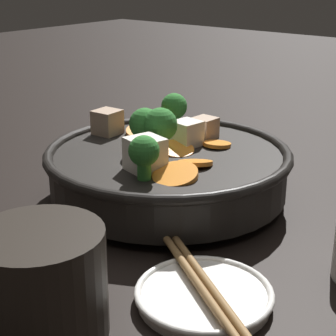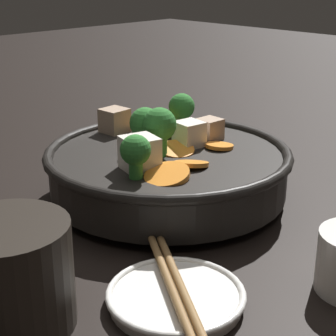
# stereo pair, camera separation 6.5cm
# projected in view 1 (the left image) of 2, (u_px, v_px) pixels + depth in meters

# --- Properties ---
(ground_plane) EXTENTS (3.00, 3.00, 0.00)m
(ground_plane) POSITION_uv_depth(u_px,v_px,m) (168.00, 198.00, 0.66)
(ground_plane) COLOR black
(stirfry_bowl) EXTENTS (0.28, 0.28, 0.11)m
(stirfry_bowl) POSITION_uv_depth(u_px,v_px,m) (168.00, 166.00, 0.65)
(stirfry_bowl) COLOR black
(stirfry_bowl) RESTS_ON ground_plane
(side_saucer) EXTENTS (0.11, 0.11, 0.01)m
(side_saucer) POSITION_uv_depth(u_px,v_px,m) (204.00, 295.00, 0.46)
(side_saucer) COLOR white
(side_saucer) RESTS_ON ground_plane
(dark_mug) EXTENTS (0.12, 0.10, 0.08)m
(dark_mug) POSITION_uv_depth(u_px,v_px,m) (40.00, 285.00, 0.41)
(dark_mug) COLOR black
(dark_mug) RESTS_ON ground_plane
(chopsticks_pair) EXTENTS (0.14, 0.20, 0.01)m
(chopsticks_pair) POSITION_uv_depth(u_px,v_px,m) (204.00, 285.00, 0.46)
(chopsticks_pair) COLOR olive
(chopsticks_pair) RESTS_ON side_saucer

